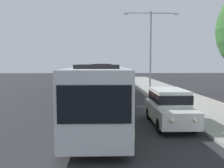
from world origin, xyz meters
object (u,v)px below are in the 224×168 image
bus_lead (99,93)px  box_truck_oncoming (86,72)px  streetlamp_mid (151,43)px  bus_second_in_line (102,79)px  white_suv (169,106)px  bus_middle (103,74)px

bus_lead → box_truck_oncoming: size_ratio=1.48×
bus_lead → streetlamp_mid: (5.40, 14.12, 3.86)m
bus_second_in_line → streetlamp_mid: streetlamp_mid is taller
bus_second_in_line → box_truck_oncoming: bearing=99.5°
bus_lead → white_suv: 3.77m
bus_middle → streetlamp_mid: bearing=-62.1°
bus_second_in_line → streetlamp_mid: bearing=22.3°
streetlamp_mid → bus_second_in_line: bearing=-157.7°
bus_lead → box_truck_oncoming: (-3.30, 31.57, 0.01)m
bus_lead → bus_middle: size_ratio=0.89×
bus_second_in_line → bus_middle: size_ratio=0.91×
bus_second_in_line → white_suv: 12.82m
bus_second_in_line → bus_middle: (0.00, 12.39, 0.00)m
bus_middle → streetlamp_mid: size_ratio=1.39×
bus_middle → box_truck_oncoming: bearing=114.4°
bus_middle → white_suv: (3.70, -24.65, -0.66)m
box_truck_oncoming → bus_lead: bearing=-84.0°
bus_second_in_line → bus_middle: same height
bus_second_in_line → white_suv: bus_second_in_line is taller
bus_second_in_line → box_truck_oncoming: (-3.30, 19.66, 0.01)m
bus_lead → bus_middle: same height
bus_lead → bus_middle: 24.30m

